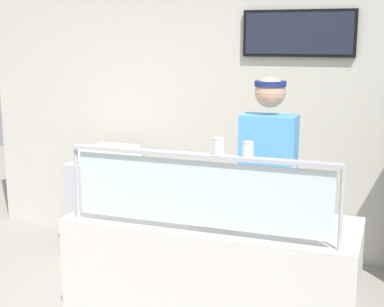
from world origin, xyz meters
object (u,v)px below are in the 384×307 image
object	(u,v)px
parmesan_shaker	(219,148)
pepper_flake_shaker	(248,150)
pizza_server	(226,211)
worker_figure	(268,185)
pizza_box_stack	(110,154)
pizza_tray	(224,213)

from	to	relation	value
parmesan_shaker	pepper_flake_shaker	world-z (taller)	parmesan_shaker
pepper_flake_shaker	pizza_server	bearing A→B (deg)	122.46
pepper_flake_shaker	worker_figure	distance (m)	1.03
pepper_flake_shaker	pizza_box_stack	bearing A→B (deg)	135.17
pizza_tray	parmesan_shaker	world-z (taller)	parmesan_shaker
pepper_flake_shaker	pizza_box_stack	world-z (taller)	pepper_flake_shaker
worker_figure	pizza_tray	bearing A→B (deg)	-103.86
pizza_server	worker_figure	bearing A→B (deg)	67.88
pizza_tray	parmesan_shaker	distance (m)	0.59
pizza_box_stack	parmesan_shaker	bearing A→B (deg)	-47.54
pizza_server	worker_figure	xyz separation A→B (m)	(0.12, 0.60, 0.02)
worker_figure	pepper_flake_shaker	bearing A→B (deg)	-84.69
pizza_tray	pizza_server	size ratio (longest dim) A/B	1.79
pizza_tray	worker_figure	distance (m)	0.60
parmesan_shaker	pepper_flake_shaker	distance (m)	0.16
pizza_box_stack	pizza_server	bearing A→B (deg)	-42.52
parmesan_shaker	pizza_box_stack	world-z (taller)	parmesan_shaker
pizza_server	parmesan_shaker	distance (m)	0.56
pepper_flake_shaker	worker_figure	xyz separation A→B (m)	(-0.09, 0.93, -0.43)
pizza_box_stack	pepper_flake_shaker	bearing A→B (deg)	-44.83
parmesan_shaker	pizza_box_stack	xyz separation A→B (m)	(-1.61, 1.76, -0.50)
pizza_server	pepper_flake_shaker	xyz separation A→B (m)	(0.21, -0.33, 0.45)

